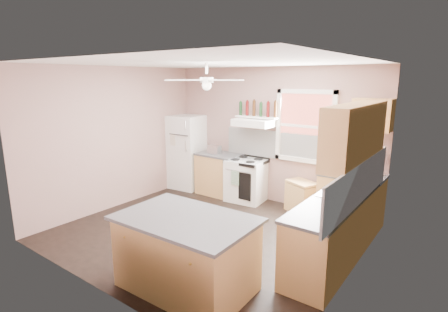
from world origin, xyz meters
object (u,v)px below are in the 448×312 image
Objects in this scene: cart at (301,198)px; refrigerator at (187,152)px; toaster at (214,149)px; stove at (246,180)px; island at (187,254)px.

refrigerator is at bearing -154.06° from cart.
stove is (0.78, 0.07, -0.56)m from toaster.
cart is at bearing -3.81° from refrigerator.
cart is (1.19, 0.05, -0.16)m from stove.
stove is at bearing 3.85° from toaster.
island is at bearing -53.65° from refrigerator.
refrigerator is at bearing 175.63° from stove.
refrigerator is 5.94× the size of toaster.
island is (-0.09, -3.09, 0.16)m from cart.
cart is at bearing 86.93° from island.
toaster reaches higher than cart.
stove is 3.23m from island.
stove is at bearing 108.54° from island.
toaster is at bearing -152.53° from cart.
refrigerator reaches higher than toaster.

